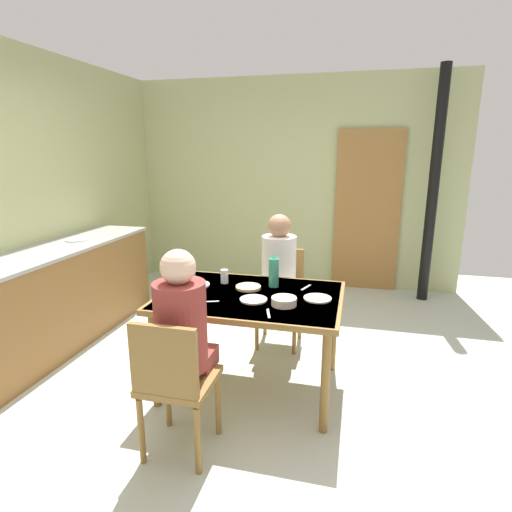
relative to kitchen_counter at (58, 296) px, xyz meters
The scene contains 23 objects.
ground_plane 1.84m from the kitchen_counter, 12.81° to the right, with size 7.22×7.22×0.00m, color #B7BEAE.
wall_back 3.08m from the kitchen_counter, 53.94° to the left, with size 4.33×0.10×2.66m, color #B0B881.
wall_left 0.98m from the kitchen_counter, 137.73° to the left, with size 0.10×4.17×2.66m, color #AFB77D.
door_wooden 3.63m from the kitchen_counter, 39.95° to the left, with size 0.80×0.05×2.00m, color olive.
stove_pipe_column 4.10m from the kitchen_counter, 30.49° to the left, with size 0.12×0.12×2.66m, color black.
kitchen_counter is the anchor object (origin of this frame).
dining_table 1.96m from the kitchen_counter, ahead, with size 1.30×0.94×0.74m.
chair_near_diner 2.04m from the kitchen_counter, 34.00° to the right, with size 0.40×0.40×0.87m.
chair_far_diner 2.05m from the kitchen_counter, 14.33° to the left, with size 0.40×0.40×0.87m.
person_near_diner 1.99m from the kitchen_counter, 30.70° to the right, with size 0.30×0.37×0.77m.
person_far_diner 2.05m from the kitchen_counter, 10.59° to the left, with size 0.30×0.37×0.77m.
water_bottle_green_near 1.62m from the kitchen_counter, 15.90° to the right, with size 0.07×0.07×0.26m.
water_bottle_green_far 2.08m from the kitchen_counter, ahead, with size 0.08×0.08×0.26m.
serving_bowl_center 2.26m from the kitchen_counter, 12.00° to the right, with size 0.17×0.17×0.06m, color #F2E4C4.
dinner_plate_near_left 2.03m from the kitchen_counter, 12.20° to the right, with size 0.19×0.19×0.01m, color white.
dinner_plate_near_right 2.43m from the kitchen_counter, ahead, with size 0.19×0.19×0.01m, color white.
dinner_plate_far_center 1.50m from the kitchen_counter, ahead, with size 0.21×0.21×0.01m, color white.
drinking_glass_by_near_diner 1.69m from the kitchen_counter, ahead, with size 0.06×0.06×0.11m, color silver.
bread_plate_sliced 1.90m from the kitchen_counter, ahead, with size 0.19×0.19×0.02m, color #DBB77A.
cutlery_knife_near 2.23m from the kitchen_counter, 16.75° to the right, with size 0.15×0.02×0.00m, color silver.
cutlery_fork_near 1.68m from the kitchen_counter, 23.08° to the right, with size 0.15×0.02×0.00m, color silver.
cutlery_knife_far 2.31m from the kitchen_counter, ahead, with size 0.15×0.02×0.00m, color silver.
cutlery_fork_far 1.78m from the kitchen_counter, 17.62° to the right, with size 0.15×0.02×0.00m, color silver.
Camera 1 is at (0.90, -2.63, 1.74)m, focal length 28.82 mm.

